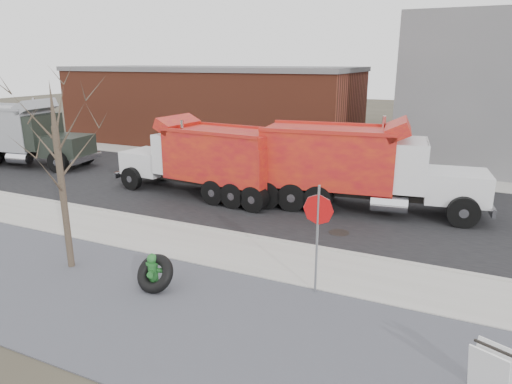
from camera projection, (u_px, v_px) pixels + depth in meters
The scene contains 15 objects.
ground at pixel (215, 253), 13.93m from camera, with size 120.00×120.00×0.00m, color #383328.
gravel_verge at pixel (142, 306), 10.88m from camera, with size 60.00×5.00×0.03m, color slate.
sidewalk at pixel (219, 249), 14.14m from camera, with size 60.00×2.50×0.06m, color #9E9B93.
curb at pixel (238, 234), 15.26m from camera, with size 60.00×0.15×0.11m, color #9E9B93.
road at pixel (289, 198), 19.41m from camera, with size 60.00×9.40×0.02m, color black.
far_sidewalk at pixel (328, 170), 24.36m from camera, with size 60.00×2.00×0.06m, color #9E9B93.
building_brick at pixel (212, 105), 32.05m from camera, with size 20.20×8.20×5.30m.
bare_tree at pixel (58, 153), 12.05m from camera, with size 3.20×3.20×5.20m.
fire_hydrant at pixel (153, 272), 11.71m from camera, with size 0.53×0.52×0.93m.
truck_tire at pixel (155, 274), 11.56m from camera, with size 1.03×0.83×0.99m.
stop_sign at pixel (318, 221), 11.00m from camera, with size 0.77×0.06×2.82m.
sandwich_board at pixel (490, 371), 7.87m from camera, with size 0.78×0.65×0.93m.
dump_truck_red_a at pixel (358, 164), 17.56m from camera, with size 8.90×3.49×3.56m.
dump_truck_red_b at pixel (204, 157), 19.42m from camera, with size 7.88×2.88×3.30m.
dump_truck_grey at pixel (17, 132), 25.26m from camera, with size 8.17×3.48×3.61m.
Camera 1 is at (6.58, -11.13, 5.65)m, focal length 32.00 mm.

